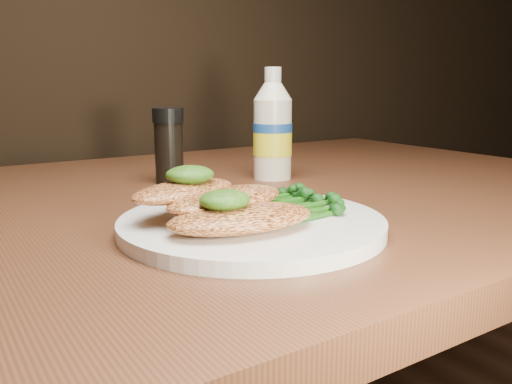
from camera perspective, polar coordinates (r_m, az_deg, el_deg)
plate at (r=0.53m, az=-0.45°, el=-3.46°), size 0.27×0.27×0.01m
chicken_front at (r=0.48m, az=-1.56°, el=-2.86°), size 0.15×0.09×0.02m
chicken_mid at (r=0.52m, az=-3.24°, el=-0.79°), size 0.15×0.10×0.02m
chicken_back at (r=0.53m, az=-7.79°, el=0.13°), size 0.14×0.10×0.02m
pesto_front at (r=0.48m, az=-3.41°, el=-0.86°), size 0.05×0.05×0.02m
pesto_back at (r=0.54m, az=-7.18°, el=1.88°), size 0.06×0.06×0.02m
broccolini_bundle at (r=0.56m, az=2.93°, el=-1.08°), size 0.14×0.11×0.02m
mayo_bottle at (r=0.81m, az=1.81°, el=7.39°), size 0.07×0.07×0.17m
pepper_grinder at (r=0.79m, az=-9.41°, el=4.96°), size 0.06×0.06×0.11m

